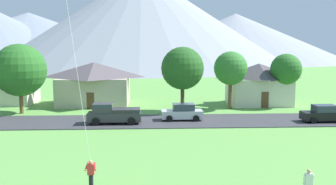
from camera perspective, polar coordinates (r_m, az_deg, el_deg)
The scene contains 14 objects.
road_strip at distance 39.39m, azimuth 0.53°, elevation -4.22°, with size 160.00×7.11×0.08m, color #38383D.
mountain_far_west_ridge at distance 142.22m, azimuth -3.84°, elevation 10.73°, with size 105.60×105.60×33.97m, color #8E939E.
mountain_far_east_ridge at distance 173.55m, azimuth -19.82°, elevation 7.56°, with size 123.87×123.87×21.26m, color gray.
mountain_central_ridge at distance 186.98m, azimuth 9.87°, elevation 7.99°, with size 103.57×103.57×22.49m, color #8E939E.
house_leftmost at distance 51.17m, azimuth -10.83°, elevation 1.44°, with size 9.53×8.00×5.51m.
house_left_center at distance 51.67m, azimuth 13.22°, elevation 1.33°, with size 8.15×6.48×5.35m.
tree_near_left at distance 46.34m, azimuth -21.03°, elevation 3.10°, with size 5.89×5.89×7.88m.
tree_left_of_center at distance 49.96m, azimuth 17.03°, elevation 3.27°, with size 3.85×3.85×6.68m.
tree_right_of_center at distance 46.94m, azimuth 9.23°, elevation 3.53°, with size 4.03×4.03×6.99m.
tree_near_right at distance 44.37m, azimuth 2.16°, elevation 3.58°, with size 4.93×4.93×7.54m.
parked_car_black_west_end at distance 41.75m, azimuth 21.96°, elevation -2.94°, with size 4.23×2.14×1.68m.
parked_car_silver_mid_west at distance 39.63m, azimuth 2.12°, elevation -2.94°, with size 4.21×2.10×1.68m.
pickup_truck_charcoal_west_side at distance 38.26m, azimuth -8.13°, elevation -3.07°, with size 5.22×2.35×1.99m.
watcher_person at distance 20.72m, azimuth 20.02°, elevation -12.68°, with size 0.56×0.24×1.68m.
Camera 1 is at (-2.29, -7.11, 7.71)m, focal length 41.28 mm.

